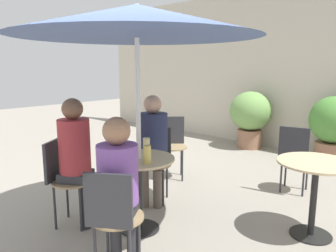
{
  "coord_description": "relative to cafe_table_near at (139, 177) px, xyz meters",
  "views": [
    {
      "loc": [
        2.46,
        -1.93,
        1.57
      ],
      "look_at": [
        0.24,
        0.45,
        0.97
      ],
      "focal_mm": 35.0,
      "sensor_mm": 36.0,
      "label": 1
    }
  ],
  "objects": [
    {
      "name": "beer_glass_0",
      "position": [
        0.18,
        -0.07,
        0.26
      ],
      "size": [
        0.07,
        0.07,
        0.16
      ],
      "color": "#DBC65B",
      "rests_on": "cafe_table_near"
    },
    {
      "name": "potted_plant_1",
      "position": [
        0.6,
        3.71,
        0.08
      ],
      "size": [
        0.75,
        0.75,
        1.09
      ],
      "color": "#93664C",
      "rests_on": "ground_plane"
    },
    {
      "name": "ground_plane",
      "position": [
        -0.24,
        -0.05,
        -0.54
      ],
      "size": [
        20.0,
        20.0,
        0.0
      ],
      "primitive_type": "plane",
      "color": "gray"
    },
    {
      "name": "bistro_chair_5",
      "position": [
        0.71,
        1.91,
        -0.01
      ],
      "size": [
        0.41,
        0.43,
        0.85
      ],
      "rotation": [
        0.0,
        0.0,
        3.34
      ],
      "color": "#997F56",
      "rests_on": "ground_plane"
    },
    {
      "name": "seated_person_1",
      "position": [
        -0.52,
        -0.35,
        0.23
      ],
      "size": [
        0.38,
        0.37,
        1.27
      ],
      "rotation": [
        0.0,
        0.0,
        2.16
      ],
      "color": "#2D2D33",
      "rests_on": "ground_plane"
    },
    {
      "name": "bistro_chair_3",
      "position": [
        -0.82,
        1.37,
        -0.01
      ],
      "size": [
        0.46,
        0.46,
        0.85
      ],
      "rotation": [
        0.0,
        0.0,
        0.77
      ],
      "color": "#997F56",
      "rests_on": "ground_plane"
    },
    {
      "name": "bistro_chair_0",
      "position": [
        -0.43,
        0.64,
        -0.01
      ],
      "size": [
        0.45,
        0.46,
        0.85
      ],
      "rotation": [
        0.0,
        0.0,
        0.59
      ],
      "color": "#997F56",
      "rests_on": "ground_plane"
    },
    {
      "name": "bistro_chair_1",
      "position": [
        -0.64,
        -0.43,
        -0.01
      ],
      "size": [
        0.46,
        0.45,
        0.85
      ],
      "rotation": [
        0.0,
        0.0,
        -4.12
      ],
      "color": "#997F56",
      "rests_on": "ground_plane"
    },
    {
      "name": "seated_person_2",
      "position": [
        0.35,
        -0.52,
        0.19
      ],
      "size": [
        0.38,
        0.39,
        1.21
      ],
      "rotation": [
        0.0,
        0.0,
        3.73
      ],
      "color": "#2D2D33",
      "rests_on": "ground_plane"
    },
    {
      "name": "umbrella",
      "position": [
        0.0,
        0.0,
        1.42
      ],
      "size": [
        2.19,
        2.19,
        2.09
      ],
      "color": "silver",
      "rests_on": "ground_plane"
    },
    {
      "name": "beer_glass_1",
      "position": [
        -0.08,
        0.18,
        0.26
      ],
      "size": [
        0.07,
        0.07,
        0.15
      ],
      "color": "beige",
      "rests_on": "cafe_table_near"
    },
    {
      "name": "beer_glass_2",
      "position": [
        -0.14,
        -0.14,
        0.26
      ],
      "size": [
        0.06,
        0.06,
        0.14
      ],
      "color": "silver",
      "rests_on": "cafe_table_near"
    },
    {
      "name": "cafe_table_far",
      "position": [
        1.26,
        1.01,
        0.01
      ],
      "size": [
        0.69,
        0.69,
        0.72
      ],
      "color": "black",
      "rests_on": "ground_plane"
    },
    {
      "name": "storefront_wall",
      "position": [
        -0.24,
        4.01,
        0.96
      ],
      "size": [
        10.0,
        0.06,
        3.0
      ],
      "color": "beige",
      "rests_on": "ground_plane"
    },
    {
      "name": "seated_person_0",
      "position": [
        -0.35,
        0.52,
        0.21
      ],
      "size": [
        0.41,
        0.42,
        1.25
      ],
      "rotation": [
        0.0,
        0.0,
        0.59
      ],
      "color": "brown",
      "rests_on": "ground_plane"
    },
    {
      "name": "cafe_table_near",
      "position": [
        0.0,
        0.0,
        0.0
      ],
      "size": [
        0.67,
        0.67,
        0.72
      ],
      "color": "black",
      "rests_on": "ground_plane"
    },
    {
      "name": "potted_plant_0",
      "position": [
        -0.85,
        3.63,
        0.11
      ],
      "size": [
        0.79,
        0.79,
        1.09
      ],
      "color": "#93664C",
      "rests_on": "ground_plane"
    },
    {
      "name": "bistro_chair_2",
      "position": [
        0.43,
        -0.64,
        -0.01
      ],
      "size": [
        0.45,
        0.46,
        0.85
      ],
      "rotation": [
        0.0,
        0.0,
        -2.55
      ],
      "color": "#997F56",
      "rests_on": "ground_plane"
    }
  ]
}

